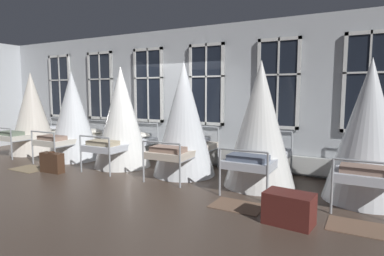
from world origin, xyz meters
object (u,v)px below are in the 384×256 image
(suitcase_dark, at_px, (52,163))
(travel_trunk, at_px, (289,208))
(cot_first, at_px, (32,114))
(cot_second, at_px, (73,117))
(cot_fifth, at_px, (260,126))
(cot_third, at_px, (122,119))
(cot_sixth, at_px, (368,133))
(cot_fourth, at_px, (184,121))

(suitcase_dark, height_order, travel_trunk, suitcase_dark)
(suitcase_dark, bearing_deg, cot_first, 149.63)
(cot_second, height_order, cot_fifth, cot_fifth)
(cot_fifth, bearing_deg, cot_third, 89.53)
(travel_trunk, bearing_deg, suitcase_dark, 176.09)
(cot_second, relative_size, cot_fifth, 0.98)
(cot_second, bearing_deg, cot_sixth, -89.66)
(cot_third, xyz_separation_m, cot_sixth, (5.18, -0.01, -0.02))
(cot_first, bearing_deg, cot_third, -90.04)
(cot_second, height_order, cot_third, cot_third)
(cot_first, height_order, cot_third, cot_third)
(cot_fourth, height_order, cot_fifth, cot_fourth)
(cot_third, distance_m, travel_trunk, 4.68)
(cot_second, xyz_separation_m, suitcase_dark, (0.72, -1.25, -0.90))
(cot_third, bearing_deg, cot_fourth, -90.49)
(cot_third, bearing_deg, cot_second, 88.46)
(cot_fifth, bearing_deg, suitcase_dark, 105.71)
(cot_first, height_order, suitcase_dark, cot_first)
(cot_third, distance_m, cot_fourth, 1.71)
(cot_fourth, xyz_separation_m, cot_fifth, (1.68, -0.05, -0.02))
(cot_second, distance_m, suitcase_dark, 1.70)
(cot_sixth, bearing_deg, cot_fifth, 91.32)
(cot_third, distance_m, suitcase_dark, 1.82)
(cot_second, relative_size, cot_third, 0.98)
(cot_second, distance_m, travel_trunk, 6.24)
(cot_second, bearing_deg, suitcase_dark, -149.74)
(cot_fourth, distance_m, travel_trunk, 3.20)
(travel_trunk, bearing_deg, cot_sixth, 60.78)
(cot_first, relative_size, cot_second, 1.01)
(travel_trunk, bearing_deg, cot_first, 167.81)
(cot_fourth, xyz_separation_m, cot_sixth, (3.48, -0.04, -0.04))
(cot_third, xyz_separation_m, suitcase_dark, (-0.95, -1.25, -0.93))
(cot_fourth, height_order, suitcase_dark, cot_fourth)
(cot_fourth, height_order, cot_sixth, cot_fourth)
(cot_third, bearing_deg, travel_trunk, -111.96)
(cot_first, distance_m, cot_fifth, 6.79)
(suitcase_dark, distance_m, travel_trunk, 5.25)
(cot_third, relative_size, cot_sixth, 1.02)
(cot_second, bearing_deg, cot_fifth, -89.83)
(cot_first, relative_size, cot_sixth, 1.01)
(cot_fourth, bearing_deg, cot_third, 89.49)
(travel_trunk, bearing_deg, cot_second, 164.85)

